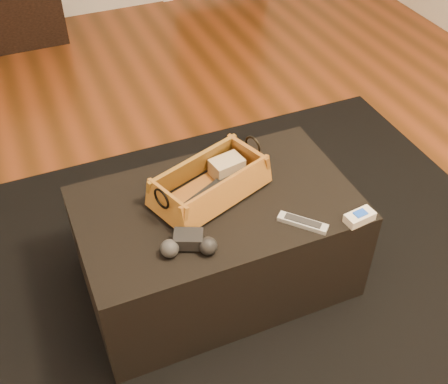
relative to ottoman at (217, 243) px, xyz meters
name	(u,v)px	position (x,y,z in m)	size (l,w,h in m)	color
floor	(182,290)	(-0.15, 0.01, -0.23)	(5.00, 5.50, 0.01)	brown
baseboard	(56,10)	(-0.15, 2.74, -0.16)	(5.00, 0.04, 0.12)	white
area_rug	(222,288)	(0.00, -0.05, -0.22)	(2.60, 2.00, 0.01)	black
ottoman	(217,243)	(0.00, 0.00, 0.00)	(1.00, 0.60, 0.42)	black
tv_remote	(209,194)	(-0.02, 0.03, 0.24)	(0.23, 0.05, 0.02)	black
cloth_bundle	(227,167)	(0.09, 0.12, 0.26)	(0.12, 0.08, 0.06)	tan
wicker_basket	(210,184)	(-0.01, 0.05, 0.26)	(0.48, 0.35, 0.15)	brown
game_controller	(189,244)	(-0.17, -0.18, 0.24)	(0.19, 0.14, 0.06)	black
silver_remote	(303,223)	(0.23, -0.22, 0.22)	(0.15, 0.15, 0.02)	silver
cream_gadget	(360,217)	(0.42, -0.28, 0.23)	(0.11, 0.07, 0.04)	silver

